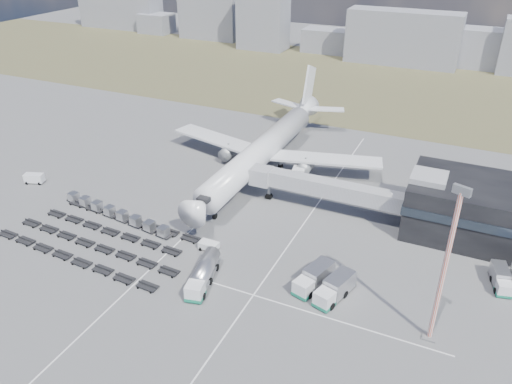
% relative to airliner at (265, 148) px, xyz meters
% --- Properties ---
extents(ground, '(420.00, 420.00, 0.00)m').
position_rel_airliner_xyz_m(ground, '(0.00, -32.38, -5.29)').
color(ground, '#565659').
rests_on(ground, ground).
extents(grass_strip, '(420.00, 90.00, 0.01)m').
position_rel_airliner_xyz_m(grass_strip, '(0.00, 77.62, -5.29)').
color(grass_strip, brown).
rests_on(grass_strip, ground).
extents(lane_markings, '(47.12, 110.00, 0.01)m').
position_rel_airliner_xyz_m(lane_markings, '(9.77, -29.38, -5.29)').
color(lane_markings, silver).
rests_on(lane_markings, ground).
extents(terminal, '(30.40, 16.40, 11.00)m').
position_rel_airliner_xyz_m(terminal, '(47.77, -8.41, -0.04)').
color(terminal, black).
rests_on(terminal, ground).
extents(jet_bridge, '(30.30, 3.80, 7.05)m').
position_rel_airliner_xyz_m(jet_bridge, '(15.90, -11.95, -0.24)').
color(jet_bridge, '#939399').
rests_on(jet_bridge, ground).
extents(airliner, '(51.59, 64.53, 17.62)m').
position_rel_airliner_xyz_m(airliner, '(0.00, 0.00, 0.00)').
color(airliner, silver).
rests_on(airliner, ground).
extents(skyline, '(304.24, 27.01, 25.74)m').
position_rel_airliner_xyz_m(skyline, '(3.47, 117.39, 4.56)').
color(skyline, gray).
rests_on(skyline, ground).
extents(fuel_tanker, '(4.85, 10.86, 3.41)m').
position_rel_airliner_xyz_m(fuel_tanker, '(7.61, -40.91, -3.59)').
color(fuel_tanker, silver).
rests_on(fuel_tanker, ground).
extents(pushback_tug, '(3.34, 1.88, 1.50)m').
position_rel_airliner_xyz_m(pushback_tug, '(4.00, -32.79, -4.54)').
color(pushback_tug, silver).
rests_on(pushback_tug, ground).
extents(utility_van, '(4.38, 3.05, 2.16)m').
position_rel_airliner_xyz_m(utility_van, '(-42.44, -26.83, -4.21)').
color(utility_van, silver).
rests_on(utility_van, ground).
extents(catering_truck, '(4.01, 6.95, 3.00)m').
position_rel_airliner_xyz_m(catering_truck, '(8.60, -0.42, -3.76)').
color(catering_truck, silver).
rests_on(catering_truck, ground).
extents(service_trucks_near, '(8.45, 9.31, 3.13)m').
position_rel_airliner_xyz_m(service_trucks_near, '(25.40, -35.25, -3.59)').
color(service_trucks_near, silver).
rests_on(service_trucks_near, ground).
extents(service_trucks_far, '(6.65, 7.43, 2.57)m').
position_rel_airliner_xyz_m(service_trucks_far, '(51.30, -22.04, -3.90)').
color(service_trucks_far, silver).
rests_on(service_trucks_far, ground).
extents(uld_row, '(26.56, 5.11, 1.80)m').
position_rel_airliner_xyz_m(uld_row, '(-17.13, -31.12, -4.22)').
color(uld_row, black).
rests_on(uld_row, ground).
extents(baggage_dollies, '(36.24, 17.47, 0.81)m').
position_rel_airliner_xyz_m(baggage_dollies, '(-14.97, -38.25, -4.89)').
color(baggage_dollies, black).
rests_on(baggage_dollies, ground).
extents(floodlight_mast, '(2.21, 1.80, 23.32)m').
position_rel_airliner_xyz_m(floodlight_mast, '(41.43, -38.23, 6.40)').
color(floodlight_mast, red).
rests_on(floodlight_mast, ground).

